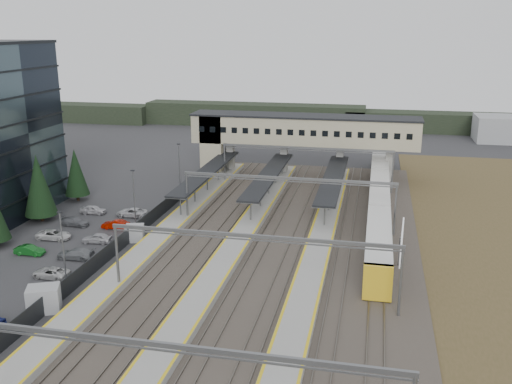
% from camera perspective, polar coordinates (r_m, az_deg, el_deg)
% --- Properties ---
extents(ground, '(220.00, 220.00, 0.00)m').
position_cam_1_polar(ground, '(67.26, -9.04, -6.86)').
color(ground, '#2B2B2D').
rests_on(ground, ground).
extents(car_park, '(10.52, 44.65, 1.29)m').
position_cam_1_polar(car_park, '(67.75, -21.71, -7.13)').
color(car_park, silver).
rests_on(car_park, ground).
extents(lampposts, '(0.50, 53.25, 8.07)m').
position_cam_1_polar(lampposts, '(69.95, -14.97, -2.52)').
color(lampposts, slate).
rests_on(lampposts, ground).
extents(fence, '(0.08, 90.00, 2.00)m').
position_cam_1_polar(fence, '(73.58, -12.44, -4.16)').
color(fence, '#26282B').
rests_on(fence, ground).
extents(relay_cabin_near, '(3.57, 3.16, 2.46)m').
position_cam_1_polar(relay_cabin_near, '(58.67, -20.46, -9.99)').
color(relay_cabin_near, gray).
rests_on(relay_cabin_near, ground).
extents(relay_cabin_far, '(2.64, 2.37, 2.05)m').
position_cam_1_polar(relay_cabin_far, '(73.90, -12.04, -4.03)').
color(relay_cabin_far, gray).
rests_on(relay_cabin_far, ground).
extents(rail_corridor, '(34.00, 90.00, 0.92)m').
position_cam_1_polar(rail_corridor, '(69.05, -0.26, -5.77)').
color(rail_corridor, '#322B27').
rests_on(rail_corridor, ground).
extents(canopies, '(23.10, 30.00, 3.28)m').
position_cam_1_polar(canopies, '(88.88, 1.28, 1.72)').
color(canopies, black).
rests_on(canopies, ground).
extents(footbridge, '(40.40, 6.40, 11.20)m').
position_cam_1_polar(footbridge, '(102.37, 3.26, 5.92)').
color(footbridge, tan).
rests_on(footbridge, ground).
extents(gantries, '(28.40, 62.28, 7.17)m').
position_cam_1_polar(gantries, '(64.76, 1.66, -1.91)').
color(gantries, slate).
rests_on(gantries, ground).
extents(train, '(2.89, 60.29, 3.63)m').
position_cam_1_polar(train, '(85.30, 12.21, -0.57)').
color(train, silver).
rests_on(train, ground).
extents(billboard, '(0.57, 6.68, 5.81)m').
position_cam_1_polar(billboard, '(62.76, 14.36, -5.01)').
color(billboard, slate).
rests_on(billboard, ground).
extents(treeline_far, '(170.00, 19.00, 7.00)m').
position_cam_1_polar(treeline_far, '(151.64, 12.28, 7.01)').
color(treeline_far, black).
rests_on(treeline_far, ground).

